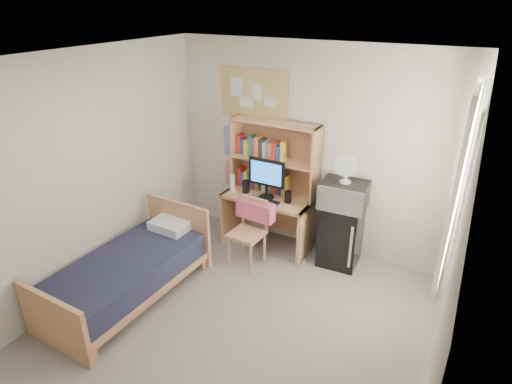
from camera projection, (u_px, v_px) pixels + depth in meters
The scene contains 25 objects.
floor at pixel (223, 341), 4.15m from camera, with size 3.60×4.20×0.02m, color gray.
ceiling at pixel (211, 64), 3.06m from camera, with size 3.60×4.20×0.02m, color silver.
wall_back at pixel (310, 151), 5.28m from camera, with size 3.60×0.04×2.60m, color silver.
wall_left at pixel (70, 183), 4.37m from camera, with size 0.04×4.20×2.60m, color silver.
wall_right at pixel (447, 286), 2.83m from camera, with size 0.04×4.20×2.60m, color silver.
window_unit at pixel (463, 180), 3.69m from camera, with size 0.10×1.40×1.70m, color white.
curtain_left at pixel (455, 197), 3.38m from camera, with size 0.04×0.55×1.70m, color white.
curtain_right at pixel (463, 165), 4.02m from camera, with size 0.04×0.55×1.70m, color white.
bulletin_board at pixel (254, 94), 5.34m from camera, with size 0.94×0.03×0.64m, color tan.
poster_wave at pixel (233, 142), 5.77m from camera, with size 0.30×0.01×0.42m, color #26449B.
poster_japan at pixel (234, 174), 5.96m from camera, with size 0.28×0.01×0.36m, color red.
desk at pixel (268, 220), 5.61m from camera, with size 1.15×0.57×0.72m, color tan.
desk_chair at pixel (247, 234), 5.18m from camera, with size 0.42×0.42×0.84m, color tan.
mini_fridge at pixel (341, 234), 5.22m from camera, with size 0.46×0.46×0.79m, color black.
bed at pixel (127, 278), 4.66m from camera, with size 0.88×1.76×0.48m, color black.
hutch at pixel (275, 158), 5.38m from camera, with size 1.15×0.29×0.94m, color tan.
monitor at pixel (267, 179), 5.30m from camera, with size 0.48×0.04×0.51m, color black.
keyboard at pixel (261, 201), 5.30m from camera, with size 0.46×0.15×0.02m, color black.
speaker_left at pixel (246, 187), 5.51m from camera, with size 0.07×0.07×0.17m, color black.
speaker_right at pixel (288, 197), 5.24m from camera, with size 0.07×0.07×0.16m, color black.
water_bottle at pixel (232, 183), 5.54m from camera, with size 0.07×0.07×0.23m, color white.
hoodie at pixel (256, 210), 5.23m from camera, with size 0.49×0.15×0.24m, color #F15C86.
microwave at pixel (344, 194), 4.97m from camera, with size 0.53×0.40×0.31m, color silver.
desk_fan at pixel (347, 170), 4.84m from camera, with size 0.26×0.26×0.32m, color white.
pillow at pixel (170, 225), 5.13m from camera, with size 0.45×0.32×0.11m, color white.
Camera 1 is at (1.77, -2.63, 3.06)m, focal length 30.00 mm.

